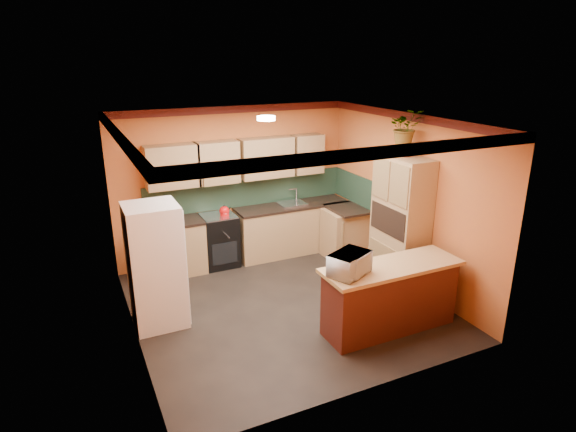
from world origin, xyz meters
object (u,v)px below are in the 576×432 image
Objects in this scene: microwave at (350,264)px; base_cabinets_back at (253,235)px; stove at (219,240)px; fridge at (156,266)px; pantry at (400,225)px; breakfast_bar at (390,299)px.

base_cabinets_back is at bearing 67.07° from microwave.
stove is at bearing -180.00° from base_cabinets_back.
stove is at bearing 48.28° from fridge.
fridge is 3.28× the size of microwave.
base_cabinets_back is 7.05× the size of microwave.
base_cabinets_back is 1.74× the size of pantry.
breakfast_bar is at bearing -75.13° from base_cabinets_back.
fridge is 3.14m from breakfast_bar.
fridge is 3.64m from pantry.
pantry is 1.41m from breakfast_bar.
microwave is at bearing -87.50° from base_cabinets_back.
stove reaches higher than breakfast_bar.
pantry reaches higher than stove.
stove is 0.54× the size of fridge.
breakfast_bar is (-0.85, -0.95, -0.61)m from pantry.
breakfast_bar is at bearing -28.08° from fridge.
breakfast_bar is 3.48× the size of microwave.
pantry reaches higher than breakfast_bar.
pantry is at bearing 6.76° from microwave.
microwave is (-0.66, 0.00, 0.63)m from breakfast_bar.
pantry is at bearing -8.20° from fridge.
base_cabinets_back is 0.63m from stove.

